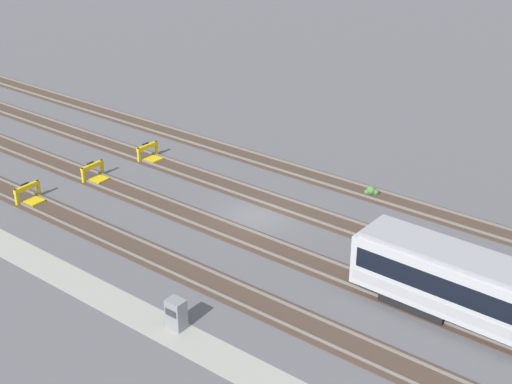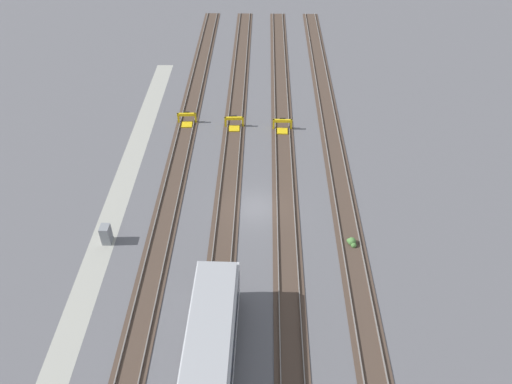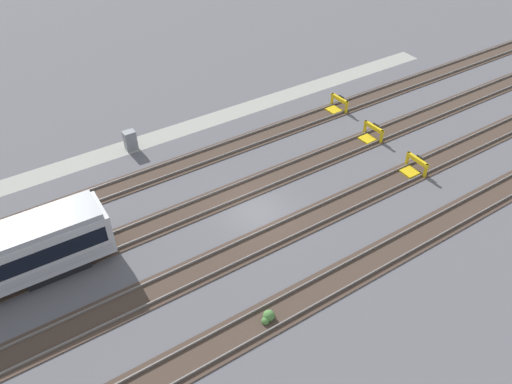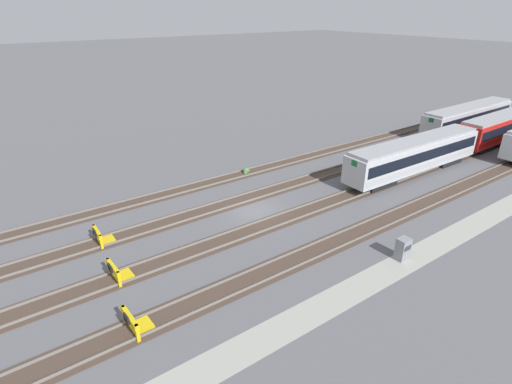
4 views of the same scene
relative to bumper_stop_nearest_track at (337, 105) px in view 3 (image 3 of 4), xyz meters
The scene contains 11 objects.
ground_plane 15.14m from the bumper_stop_nearest_track, 29.64° to the left, with size 400.00×400.00×0.00m, color #5B5B60.
service_walkway 13.91m from the bumper_stop_nearest_track, 18.92° to the right, with size 54.00×2.00×0.01m, color #9E9E93.
rail_track_nearest 13.16m from the bumper_stop_nearest_track, ahead, with size 90.00×2.23×0.21m.
rail_track_near_inner 14.07m from the bumper_stop_nearest_track, 20.76° to the left, with size 90.00×2.24×0.21m.
rail_track_middle 16.51m from the bumper_stop_nearest_track, 37.20° to the left, with size 90.00×2.24×0.21m.
rail_track_far_inner 19.93m from the bumper_stop_nearest_track, 48.72° to the left, with size 90.00×2.23×0.21m.
bumper_stop_nearest_track is the anchor object (origin of this frame).
bumper_stop_near_inner_track 5.04m from the bumper_stop_nearest_track, 82.34° to the left, with size 1.38×2.01×1.22m.
bumper_stop_middle_track 10.03m from the bumper_stop_nearest_track, 83.87° to the left, with size 1.35×2.00×1.22m.
electrical_cabinet 17.84m from the bumper_stop_nearest_track, 13.25° to the right, with size 0.90×0.73×1.60m.
weed_clump 22.92m from the bumper_stop_nearest_track, 40.95° to the left, with size 0.92×0.70×0.64m.
Camera 3 is at (13.52, 20.83, 22.35)m, focal length 35.00 mm.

